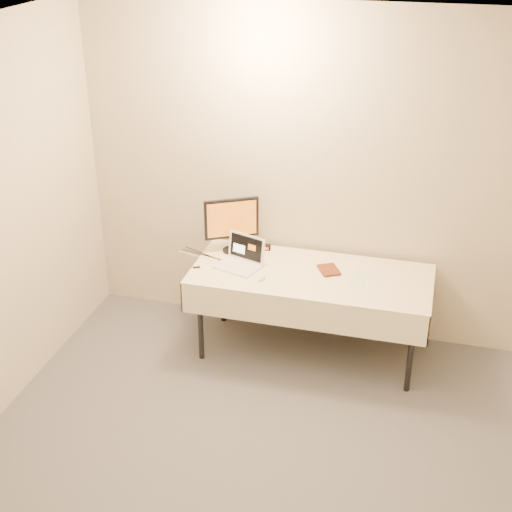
% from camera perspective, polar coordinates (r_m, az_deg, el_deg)
% --- Properties ---
extents(back_wall, '(4.00, 0.10, 2.70)m').
position_cam_1_polar(back_wall, '(5.70, 5.54, 6.14)').
color(back_wall, beige).
rests_on(back_wall, ground).
extents(table, '(1.86, 0.81, 0.74)m').
position_cam_1_polar(table, '(5.57, 4.41, -1.96)').
color(table, black).
rests_on(table, ground).
extents(laptop, '(0.40, 0.36, 0.23)m').
position_cam_1_polar(laptop, '(5.62, -1.19, -0.22)').
color(laptop, white).
rests_on(laptop, table).
extents(monitor, '(0.40, 0.24, 0.46)m').
position_cam_1_polar(monitor, '(5.76, -1.97, 2.81)').
color(monitor, black).
rests_on(monitor, table).
extents(book, '(0.13, 0.08, 0.19)m').
position_cam_1_polar(book, '(5.52, 5.18, -0.40)').
color(book, '#903A1A').
rests_on(book, table).
extents(alarm_clock, '(0.11, 0.05, 0.04)m').
position_cam_1_polar(alarm_clock, '(5.89, 0.68, 0.71)').
color(alarm_clock, black).
rests_on(alarm_clock, table).
extents(clicker, '(0.07, 0.09, 0.02)m').
position_cam_1_polar(clicker, '(5.43, 0.45, -1.81)').
color(clicker, '#B5B5B7').
rests_on(clicker, table).
extents(paper_form, '(0.11, 0.25, 0.00)m').
position_cam_1_polar(paper_form, '(5.48, 8.21, -1.92)').
color(paper_form, '#AAD5AC').
rests_on(paper_form, table).
extents(usb_dongle, '(0.06, 0.04, 0.01)m').
position_cam_1_polar(usb_dongle, '(5.62, -4.78, -0.91)').
color(usb_dongle, black).
rests_on(usb_dongle, table).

